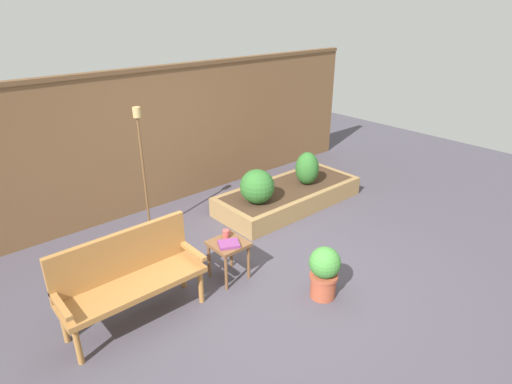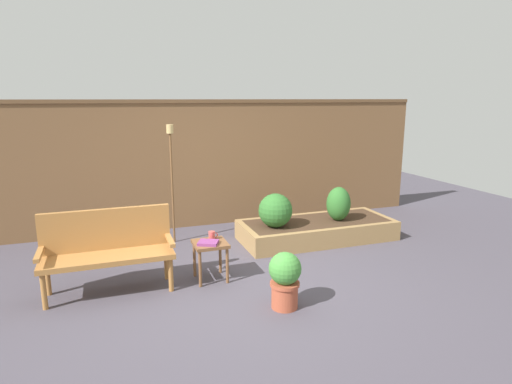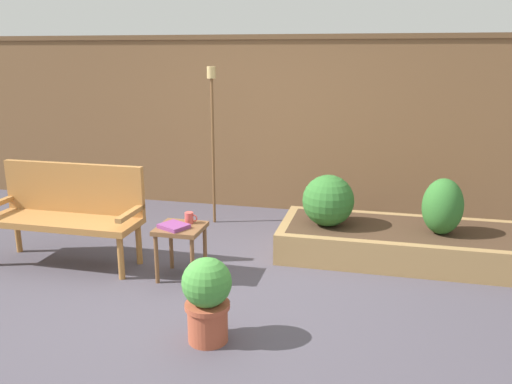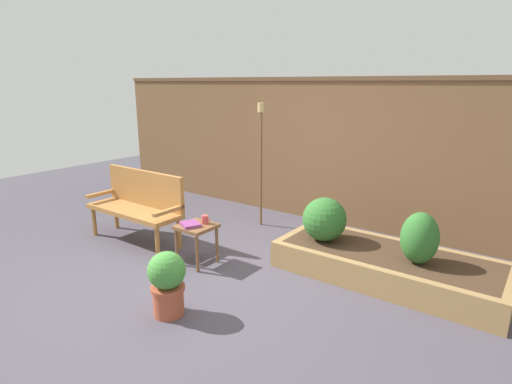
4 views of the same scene
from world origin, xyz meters
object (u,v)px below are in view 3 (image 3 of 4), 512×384
(potted_boxwood, at_px, (207,297))
(shrub_far_corner, at_px, (443,206))
(side_table, at_px, (181,235))
(shrub_near_bench, at_px, (328,201))
(cup_on_table, at_px, (189,218))
(book_on_table, at_px, (174,226))
(tiki_torch, at_px, (212,119))
(garden_bench, at_px, (68,207))

(potted_boxwood, height_order, shrub_far_corner, shrub_far_corner)
(side_table, relative_size, shrub_near_bench, 0.95)
(shrub_far_corner, bearing_deg, shrub_near_bench, -180.00)
(cup_on_table, distance_m, shrub_near_bench, 1.38)
(shrub_near_bench, bearing_deg, shrub_far_corner, 0.00)
(shrub_far_corner, bearing_deg, side_table, -159.01)
(side_table, height_order, shrub_near_bench, shrub_near_bench)
(cup_on_table, xyz_separation_m, book_on_table, (-0.09, -0.16, -0.03))
(tiki_torch, bearing_deg, shrub_near_bench, -26.51)
(garden_bench, height_order, shrub_near_bench, garden_bench)
(cup_on_table, distance_m, shrub_far_corner, 2.34)
(book_on_table, xyz_separation_m, shrub_near_bench, (1.24, 0.93, 0.06))
(tiki_torch, bearing_deg, potted_boxwood, -73.14)
(garden_bench, bearing_deg, tiki_torch, 56.31)
(cup_on_table, distance_m, potted_boxwood, 1.20)
(book_on_table, distance_m, tiki_torch, 1.79)
(garden_bench, distance_m, shrub_far_corner, 3.51)
(book_on_table, bearing_deg, shrub_far_corner, 48.05)
(garden_bench, distance_m, shrub_near_bench, 2.48)
(cup_on_table, relative_size, shrub_near_bench, 0.23)
(side_table, distance_m, shrub_far_corner, 2.43)
(cup_on_table, height_order, potted_boxwood, potted_boxwood)
(garden_bench, relative_size, cup_on_table, 12.33)
(garden_bench, relative_size, book_on_table, 6.26)
(potted_boxwood, relative_size, shrub_near_bench, 1.21)
(shrub_far_corner, bearing_deg, garden_bench, -167.59)
(side_table, xyz_separation_m, shrub_far_corner, (2.26, 0.87, 0.17))
(potted_boxwood, height_order, shrub_near_bench, shrub_near_bench)
(shrub_far_corner, bearing_deg, potted_boxwood, -132.76)
(book_on_table, bearing_deg, shrub_near_bench, 62.93)
(cup_on_table, relative_size, book_on_table, 0.51)
(side_table, distance_m, cup_on_table, 0.17)
(cup_on_table, height_order, shrub_near_bench, shrub_near_bench)
(side_table, bearing_deg, garden_bench, 174.43)
(tiki_torch, bearing_deg, side_table, -82.78)
(shrub_far_corner, distance_m, tiki_torch, 2.64)
(garden_bench, distance_m, side_table, 1.18)
(book_on_table, height_order, shrub_near_bench, shrub_near_bench)
(shrub_far_corner, height_order, tiki_torch, tiki_torch)
(shrub_far_corner, bearing_deg, cup_on_table, -160.87)
(cup_on_table, bearing_deg, book_on_table, -118.39)
(side_table, relative_size, book_on_table, 2.09)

